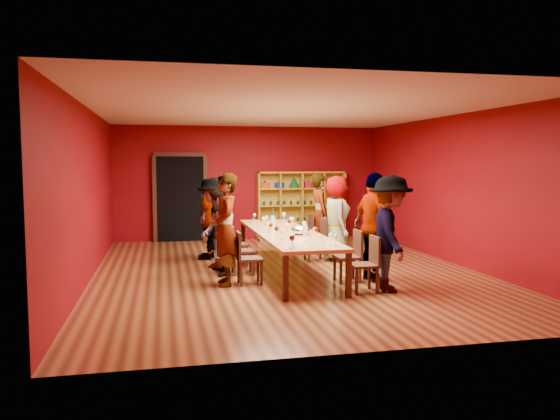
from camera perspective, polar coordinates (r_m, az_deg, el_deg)
The scene contains 48 objects.
room_shell at distance 10.18m, azimuth 0.59°, elevation 1.92°, with size 7.10×9.10×3.04m.
tasting_table at distance 10.25m, azimuth 0.58°, elevation -2.56°, with size 1.10×4.50×0.75m.
doorway at distance 14.38m, azimuth -10.37°, elevation 1.23°, with size 1.40×0.17×2.30m.
shelving_unit at distance 14.72m, azimuth 2.18°, elevation 0.85°, with size 2.40×0.40×1.80m.
chair_person_left_1 at distance 9.20m, azimuth -3.68°, elevation -4.72°, with size 0.42×0.42×0.89m.
person_left_1 at distance 9.10m, azimuth -5.74°, elevation -2.05°, with size 0.68×0.50×1.87m, color #5171A7.
chair_person_left_2 at distance 10.02m, azimuth -4.38°, elevation -3.92°, with size 0.42×0.42×0.89m.
person_left_2 at distance 9.94m, azimuth -6.45°, elevation -2.31°, with size 0.77×0.42×1.58m, color #5076A6.
chair_person_left_3 at distance 10.80m, azimuth -4.96°, elevation -3.28°, with size 0.42×0.42×0.89m.
person_left_3 at distance 10.71m, azimuth -6.88°, elevation -1.30°, with size 1.13×0.47×1.75m, color #5F92C3.
chair_person_left_4 at distance 11.71m, azimuth -5.53°, elevation -2.63°, with size 0.42×0.42×0.89m.
person_left_4 at distance 11.63m, azimuth -7.49°, elevation -0.94°, with size 1.00×0.45×1.71m, color #141C38.
chair_person_right_0 at distance 8.75m, azimuth 9.19°, elevation -5.27°, with size 0.42×0.42×0.89m.
person_right_0 at distance 8.83m, azimuth 11.46°, elevation -2.39°, with size 1.20×0.49×1.85m, color #CF8B8E.
chair_person_right_1 at distance 9.45m, azimuth 7.51°, elevation -4.49°, with size 0.42×0.42×0.89m.
person_right_1 at distance 9.53m, azimuth 9.82°, elevation -1.76°, with size 1.10×0.50×1.87m, color #5D8BC0.
chair_person_right_3 at distance 11.37m, azimuth 4.05°, elevation -2.85°, with size 0.42×0.42×0.89m.
person_right_3 at distance 11.44m, azimuth 5.94°, elevation -0.86°, with size 0.86×0.47×1.77m, color #4F5055.
chair_person_right_4 at distance 12.33m, azimuth 2.75°, elevation -2.23°, with size 0.42×0.42×0.89m.
person_right_4 at distance 12.37m, azimuth 4.17°, elevation -0.34°, with size 0.65×0.48×1.80m, color #151D3B.
wine_glass_0 at distance 12.01m, azimuth -2.69°, elevation -0.58°, with size 0.07×0.07×0.18m.
wine_glass_1 at distance 11.90m, azimuth 0.42°, elevation -0.52°, with size 0.09×0.09×0.21m.
wine_glass_2 at distance 8.63m, azimuth 5.34°, elevation -2.73°, with size 0.08×0.08×0.19m.
wine_glass_3 at distance 10.10m, azimuth -0.96°, elevation -1.64°, with size 0.07×0.07×0.18m.
wine_glass_4 at distance 9.68m, azimuth 0.77°, elevation -1.73°, with size 0.09×0.09×0.22m.
wine_glass_5 at distance 10.65m, azimuth 0.98°, elevation -1.24°, with size 0.08×0.08×0.19m.
wine_glass_6 at distance 9.47m, azimuth 3.65°, elevation -2.09°, with size 0.07×0.07×0.18m.
wine_glass_7 at distance 10.37m, azimuth 2.55°, elevation -1.40°, with size 0.08×0.08×0.20m.
wine_glass_8 at distance 10.14m, azimuth 2.55°, elevation -1.52°, with size 0.08×0.08×0.20m.
wine_glass_9 at distance 11.16m, azimuth 1.13°, elevation -0.99°, with size 0.07×0.07×0.18m.
wine_glass_10 at distance 9.41m, azimuth 3.81°, elevation -2.11°, with size 0.07×0.07×0.19m.
wine_glass_11 at distance 10.15m, azimuth -1.28°, elevation -1.56°, with size 0.08×0.08×0.19m.
wine_glass_12 at distance 11.74m, azimuth -2.81°, elevation -0.69°, with size 0.07×0.07×0.18m.
wine_glass_13 at distance 12.12m, azimuth 0.36°, elevation -0.44°, with size 0.08×0.08×0.20m.
wine_glass_14 at distance 9.17m, azimuth 0.19°, elevation -2.31°, with size 0.07×0.07×0.18m.
wine_glass_15 at distance 8.25m, azimuth 1.27°, elevation -3.01°, with size 0.08×0.08×0.20m.
wine_glass_16 at distance 11.52m, azimuth -1.42°, elevation -0.81°, with size 0.07×0.07×0.18m.
wine_glass_17 at distance 11.22m, azimuth 1.34°, elevation -0.98°, with size 0.07×0.07×0.18m.
wine_glass_18 at distance 8.96m, azimuth 2.66°, elevation -2.49°, with size 0.07×0.07×0.18m.
wine_glass_19 at distance 9.45m, azimuth -0.36°, elevation -2.03°, with size 0.08×0.08×0.19m.
wine_glass_20 at distance 11.11m, azimuth -1.91°, elevation -1.04°, with size 0.07×0.07×0.18m.
wine_glass_21 at distance 10.91m, azimuth -1.72°, elevation -1.03°, with size 0.08×0.08×0.21m.
wine_glass_22 at distance 8.52m, azimuth 5.79°, elevation -2.90°, with size 0.07×0.07×0.18m.
wine_glass_23 at distance 8.41m, azimuth 1.35°, elevation -2.87°, with size 0.08×0.08×0.20m.
spittoon_bowl at distance 9.83m, azimuth 2.17°, elevation -2.13°, with size 0.34×0.34×0.18m, color silver.
carafe_a at distance 10.53m, azimuth -0.76°, elevation -1.39°, with size 0.12×0.12×0.28m.
carafe_b at distance 9.65m, azimuth 2.66°, elevation -2.12°, with size 0.09×0.09×0.23m.
wine_bottle at distance 11.84m, azimuth -0.71°, elevation -0.71°, with size 0.09×0.09×0.31m.
Camera 1 is at (-2.24, -9.91, 2.05)m, focal length 35.00 mm.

